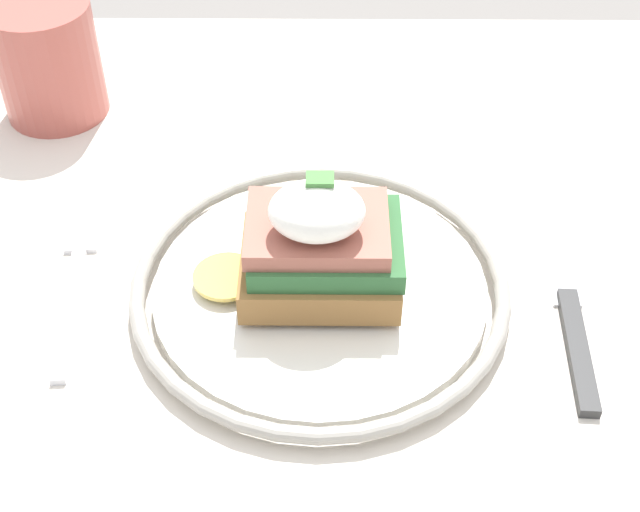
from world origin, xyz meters
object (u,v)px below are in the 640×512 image
Objects in this scene: fork at (75,282)px; knife at (570,311)px; plate at (320,287)px; cup at (47,58)px; sandwich at (319,244)px.

fork is 0.31m from knife.
plate is 0.16m from knife.
cup is at bearing 105.22° from fork.
sandwich reaches higher than plate.
knife is at bearing -5.37° from sandwich.
cup reaches higher than fork.
cup reaches higher than knife.
sandwich is 0.16m from knife.
fork is 1.61× the size of cup.
plate is at bearing -3.14° from fork.
knife is (0.16, -0.01, -0.01)m from plate.
plate is 1.85× the size of sandwich.
sandwich reaches higher than knife.
cup is (-0.21, 0.21, 0.00)m from sandwich.
fork is 0.78× the size of knife.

